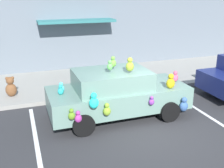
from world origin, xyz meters
name	(u,v)px	position (x,y,z in m)	size (l,w,h in m)	color
ground_plane	(154,131)	(0.00, 0.00, 0.00)	(60.00, 60.00, 0.00)	#2D2D30
sidewalk	(102,79)	(0.00, 5.00, 0.07)	(24.00, 4.00, 0.15)	gray
storefront_building	(88,6)	(-0.01, 7.14, 3.19)	(24.00, 1.25, 6.40)	slate
parking_stripe_front	(195,108)	(2.15, 1.00, 0.00)	(0.12, 3.60, 0.01)	silver
parking_stripe_rear	(35,133)	(-3.29, 1.00, 0.00)	(0.12, 3.60, 0.01)	silver
plush_covered_car	(117,93)	(-0.67, 1.32, 0.80)	(4.42, 2.13, 2.03)	gray
teddy_bear_on_sidewalk	(11,87)	(-3.89, 3.92, 0.50)	(0.40, 0.33, 0.76)	brown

